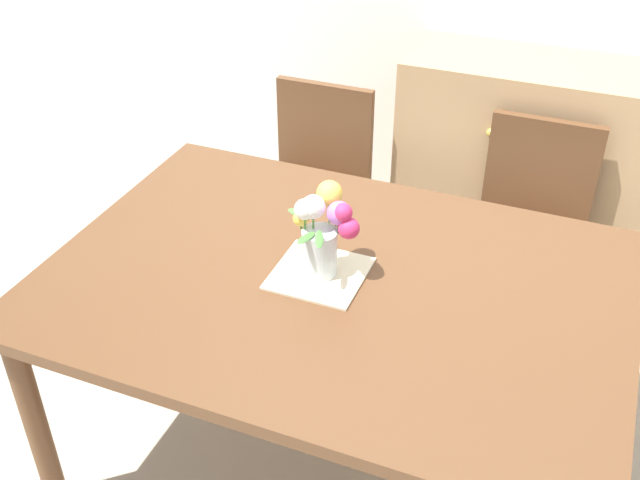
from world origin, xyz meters
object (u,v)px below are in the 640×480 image
at_px(dining_table, 335,299).
at_px(flower_vase, 325,228).
at_px(chair_left, 315,177).
at_px(dresser, 564,181).
at_px(chair_right, 530,220).

relative_size(dining_table, flower_vase, 6.28).
height_order(chair_left, flower_vase, flower_vase).
xyz_separation_m(dining_table, dresser, (0.53, 1.33, -0.19)).
xyz_separation_m(dining_table, chair_left, (-0.45, 0.94, -0.17)).
relative_size(chair_right, dresser, 0.64).
bearing_deg(chair_right, flower_vase, 61.94).
bearing_deg(dresser, chair_left, -158.12).
distance_m(chair_left, chair_right, 0.90).
bearing_deg(dresser, flower_vase, -113.52).
bearing_deg(chair_left, dresser, -158.12).
xyz_separation_m(chair_left, chair_right, (0.90, 0.00, 0.00)).
distance_m(dining_table, dresser, 1.44).
xyz_separation_m(dresser, flower_vase, (-0.57, -1.31, 0.42)).
bearing_deg(dining_table, chair_left, 115.68).
bearing_deg(chair_left, flower_vase, 114.03).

